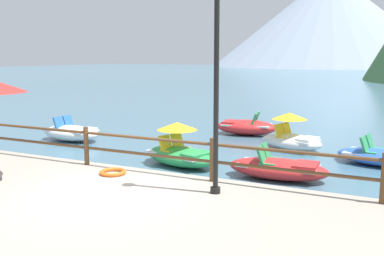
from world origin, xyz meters
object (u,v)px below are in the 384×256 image
object	(u,v)px
pedal_boat_1	(72,133)
pedal_boat_5	(380,156)
lamp_post	(217,56)
pedal_boat_4	(278,168)
pedal_boat_2	(180,151)
pedal_boat_0	(291,137)
pedal_boat_3	(246,127)
life_ring	(113,172)

from	to	relation	value
pedal_boat_1	pedal_boat_5	bearing A→B (deg)	5.27
lamp_post	pedal_boat_4	bearing A→B (deg)	80.00
pedal_boat_2	pedal_boat_4	bearing A→B (deg)	-3.43
lamp_post	pedal_boat_2	xyz separation A→B (m)	(-2.37, 3.10, -2.69)
pedal_boat_0	pedal_boat_1	size ratio (longest dim) A/B	0.97
pedal_boat_0	pedal_boat_5	size ratio (longest dim) A/B	0.92
pedal_boat_1	pedal_boat_5	world-z (taller)	pedal_boat_1
pedal_boat_0	pedal_boat_5	distance (m)	2.92
pedal_boat_3	pedal_boat_5	distance (m)	5.85
pedal_boat_0	pedal_boat_4	distance (m)	3.68
pedal_boat_0	lamp_post	bearing A→B (deg)	-90.09
pedal_boat_2	pedal_boat_3	distance (m)	5.54
pedal_boat_2	pedal_boat_4	world-z (taller)	pedal_boat_2
pedal_boat_1	lamp_post	bearing A→B (deg)	-31.36
lamp_post	pedal_boat_2	distance (m)	4.74
pedal_boat_1	pedal_boat_4	xyz separation A→B (m)	(8.17, -1.74, -0.02)
pedal_boat_3	pedal_boat_4	size ratio (longest dim) A/B	0.99
pedal_boat_3	pedal_boat_0	bearing A→B (deg)	-42.38
pedal_boat_5	pedal_boat_3	bearing A→B (deg)	149.04
life_ring	pedal_boat_1	distance (m)	6.63
pedal_boat_1	life_ring	bearing A→B (deg)	-41.28
pedal_boat_1	pedal_boat_2	distance (m)	5.51
pedal_boat_2	pedal_boat_5	bearing A→B (deg)	26.18
pedal_boat_3	pedal_boat_5	world-z (taller)	pedal_boat_3
pedal_boat_5	lamp_post	bearing A→B (deg)	-116.20
lamp_post	pedal_boat_3	distance (m)	9.35
lamp_post	pedal_boat_1	xyz separation A→B (m)	(-7.65, 4.66, -2.79)
pedal_boat_3	pedal_boat_2	bearing A→B (deg)	-91.20
life_ring	pedal_boat_3	xyz separation A→B (m)	(0.42, 8.35, -0.13)
pedal_boat_2	pedal_boat_4	size ratio (longest dim) A/B	1.03
pedal_boat_4	pedal_boat_5	bearing A→B (deg)	50.15
life_ring	pedal_boat_5	bearing A→B (deg)	44.47
pedal_boat_3	life_ring	bearing A→B (deg)	-92.86
pedal_boat_1	pedal_boat_5	xyz separation A→B (m)	(10.42, 0.96, -0.06)
life_ring	pedal_boat_0	size ratio (longest dim) A/B	0.26
pedal_boat_3	pedal_boat_4	xyz separation A→B (m)	(2.77, -5.71, -0.04)
pedal_boat_1	pedal_boat_0	bearing A→B (deg)	13.99
life_ring	pedal_boat_1	xyz separation A→B (m)	(-4.98, 4.37, -0.15)
pedal_boat_1	pedal_boat_4	bearing A→B (deg)	-12.00
pedal_boat_1	pedal_boat_2	world-z (taller)	pedal_boat_2
life_ring	pedal_boat_5	world-z (taller)	pedal_boat_5
pedal_boat_1	pedal_boat_5	size ratio (longest dim) A/B	0.95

